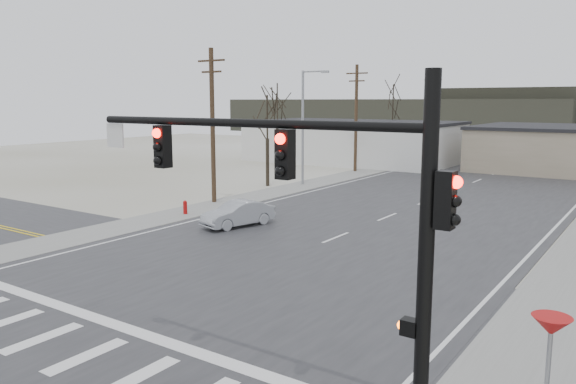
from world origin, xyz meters
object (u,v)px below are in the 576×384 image
Objects in this scene: car_far_b at (549,147)px; traffic_signal_mast at (332,205)px; sedan_crossing at (238,214)px; car_far_a at (530,155)px; fire_hydrant at (185,207)px.

traffic_signal_mast is at bearing -84.65° from car_far_b.
car_far_a is at bearing 96.88° from sedan_crossing.
sedan_crossing is 0.71× the size of car_far_a.
car_far_b is (-7.98, 71.01, -4.02)m from traffic_signal_mast.
traffic_signal_mast is at bearing -38.13° from fire_hydrant.
sedan_crossing is at bearing -96.54° from car_far_b.
car_far_b is at bearing 79.91° from fire_hydrant.
sedan_crossing reaches higher than fire_hydrant.
car_far_a reaches higher than sedan_crossing.
traffic_signal_mast is 19.50m from sedan_crossing.
car_far_b is (10.11, 56.80, 0.21)m from fire_hydrant.
traffic_signal_mast is 1.57× the size of car_far_a.
fire_hydrant is at bearing 76.45° from car_far_a.
car_far_a reaches higher than car_far_b.
sedan_crossing is 57.76m from car_far_b.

